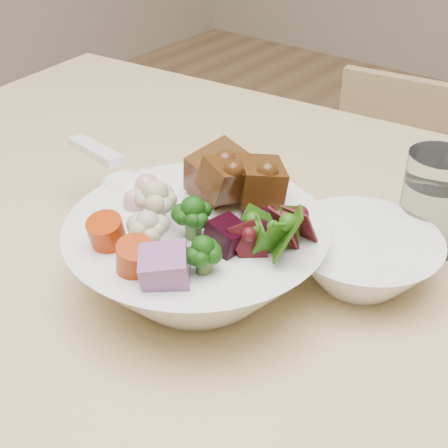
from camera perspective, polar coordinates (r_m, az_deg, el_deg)
The scene contains 5 objects.
chair_far at distance 1.38m, azimuth 14.96°, elevation -2.14°, with size 0.40×0.40×0.77m.
food_bowl at distance 0.59m, azimuth -2.23°, elevation -2.50°, with size 0.25×0.25×0.13m.
soup_spoon at distance 0.67m, azimuth -9.58°, elevation 4.40°, with size 0.17×0.08×0.03m.
water_glass at distance 0.68m, azimuth 18.41°, elevation 1.53°, with size 0.06×0.06×0.11m.
side_bowl at distance 0.63m, azimuth 12.42°, elevation -3.09°, with size 0.15×0.15×0.05m, color white, non-canonical shape.
Camera 1 is at (0.18, -0.32, 1.21)m, focal length 50.00 mm.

